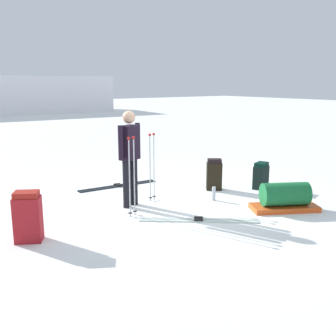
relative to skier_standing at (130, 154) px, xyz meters
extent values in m
plane|color=white|center=(0.53, -0.41, -0.95)|extent=(80.00, 80.00, 0.00)
cylinder|color=black|center=(-0.09, -0.04, -0.53)|extent=(0.14, 0.14, 0.85)
cylinder|color=black|center=(0.09, 0.04, -0.53)|extent=(0.14, 0.14, 0.85)
cube|color=black|center=(0.00, 0.00, 0.20)|extent=(0.40, 0.33, 0.60)
cylinder|color=black|center=(-0.22, -0.09, 0.23)|extent=(0.09, 0.09, 0.58)
cylinder|color=black|center=(0.22, 0.09, 0.23)|extent=(0.09, 0.09, 0.58)
sphere|color=tan|center=(0.00, 0.00, 0.64)|extent=(0.22, 0.22, 0.22)
cube|color=black|center=(0.47, 1.28, -0.94)|extent=(1.75, 0.20, 0.02)
cube|color=black|center=(0.47, 1.28, -0.92)|extent=(0.14, 0.07, 0.03)
cube|color=black|center=(0.48, 1.38, -0.94)|extent=(1.75, 0.20, 0.02)
cube|color=black|center=(0.48, 1.38, -0.92)|extent=(0.14, 0.07, 0.03)
cube|color=silver|center=(0.45, -1.36, -0.94)|extent=(1.53, 1.25, 0.02)
cube|color=black|center=(0.45, -1.36, -0.92)|extent=(0.15, 0.14, 0.03)
cube|color=silver|center=(0.51, -1.28, -0.94)|extent=(1.53, 1.25, 0.02)
cube|color=black|center=(0.51, -1.28, -0.92)|extent=(0.15, 0.14, 0.03)
cube|color=black|center=(1.95, -0.07, -0.67)|extent=(0.37, 0.35, 0.57)
cube|color=black|center=(1.95, -0.07, -0.35)|extent=(0.33, 0.31, 0.08)
cube|color=maroon|center=(-1.97, -0.55, -0.64)|extent=(0.44, 0.40, 0.64)
cube|color=maroon|center=(-1.97, -0.55, -0.28)|extent=(0.40, 0.36, 0.08)
cube|color=black|center=(2.79, -0.58, -0.72)|extent=(0.40, 0.33, 0.48)
cube|color=black|center=(2.79, -0.58, -0.44)|extent=(0.36, 0.29, 0.08)
cylinder|color=#B5B4BB|center=(-0.30, -0.49, -0.32)|extent=(0.02, 0.02, 1.27)
sphere|color=#A51919|center=(-0.30, -0.49, 0.35)|extent=(0.05, 0.05, 0.05)
cylinder|color=black|center=(-0.30, -0.49, -0.89)|extent=(0.07, 0.07, 0.01)
cylinder|color=#B5B4BB|center=(-0.19, -0.46, -0.32)|extent=(0.02, 0.02, 1.27)
sphere|color=#A51919|center=(-0.19, -0.46, 0.35)|extent=(0.05, 0.05, 0.05)
cylinder|color=black|center=(-0.19, -0.46, -0.89)|extent=(0.07, 0.07, 0.01)
cylinder|color=#A9B9BD|center=(0.46, 0.05, -0.35)|extent=(0.02, 0.02, 1.21)
sphere|color=#A51919|center=(0.46, 0.05, 0.29)|extent=(0.05, 0.05, 0.05)
cylinder|color=black|center=(0.46, 0.05, -0.89)|extent=(0.07, 0.07, 0.01)
cylinder|color=#A9B9BD|center=(0.56, 0.08, -0.35)|extent=(0.02, 0.02, 1.21)
sphere|color=#A51919|center=(0.56, 0.08, 0.29)|extent=(0.05, 0.05, 0.05)
cylinder|color=black|center=(0.56, 0.08, -0.89)|extent=(0.07, 0.07, 0.01)
cube|color=#DC501B|center=(2.03, -1.78, -0.91)|extent=(1.22, 0.95, 0.09)
cylinder|color=#186534|center=(2.03, -1.78, -0.66)|extent=(0.89, 0.74, 0.40)
cylinder|color=#AAB2BC|center=(1.43, -0.63, -0.82)|extent=(0.07, 0.07, 0.26)
camera|label=1|loc=(-3.47, -5.91, 1.24)|focal=42.40mm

